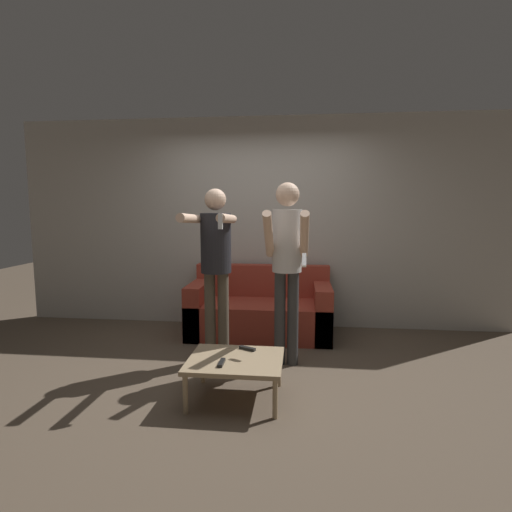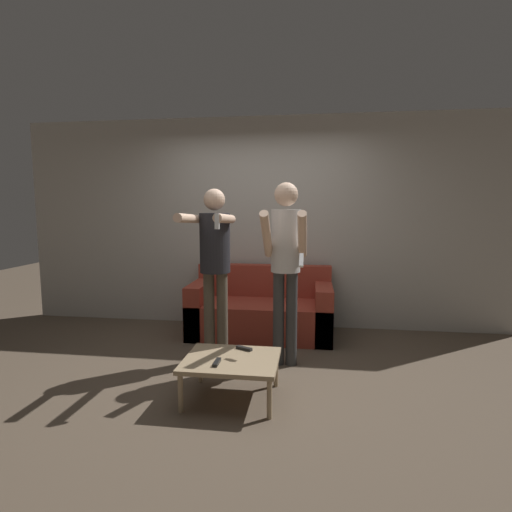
{
  "view_description": "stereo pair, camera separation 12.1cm",
  "coord_description": "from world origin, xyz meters",
  "px_view_note": "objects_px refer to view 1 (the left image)",
  "views": [
    {
      "loc": [
        0.52,
        -3.55,
        1.56
      ],
      "look_at": [
        0.04,
        0.72,
        1.03
      ],
      "focal_mm": 28.0,
      "sensor_mm": 36.0,
      "label": 1
    },
    {
      "loc": [
        0.64,
        -3.53,
        1.56
      ],
      "look_at": [
        0.04,
        0.72,
        1.03
      ],
      "focal_mm": 28.0,
      "sensor_mm": 36.0,
      "label": 2
    }
  ],
  "objects_px": {
    "person_standing_right": "(287,254)",
    "remote_near": "(222,363)",
    "coffee_table": "(235,363)",
    "remote_far": "(247,348)",
    "person_standing_left": "(215,255)",
    "couch": "(260,312)"
  },
  "relations": [
    {
      "from": "person_standing_right",
      "to": "remote_near",
      "type": "xyz_separation_m",
      "value": [
        -0.47,
        -0.89,
        -0.75
      ]
    },
    {
      "from": "coffee_table",
      "to": "remote_far",
      "type": "xyz_separation_m",
      "value": [
        0.07,
        0.21,
        0.05
      ]
    },
    {
      "from": "person_standing_left",
      "to": "remote_near",
      "type": "distance_m",
      "value": 1.17
    },
    {
      "from": "person_standing_right",
      "to": "coffee_table",
      "type": "distance_m",
      "value": 1.17
    },
    {
      "from": "person_standing_right",
      "to": "coffee_table",
      "type": "height_order",
      "value": "person_standing_right"
    },
    {
      "from": "person_standing_right",
      "to": "coffee_table",
      "type": "bearing_deg",
      "value": -116.72
    },
    {
      "from": "person_standing_left",
      "to": "remote_near",
      "type": "height_order",
      "value": "person_standing_left"
    },
    {
      "from": "person_standing_right",
      "to": "remote_far",
      "type": "relative_size",
      "value": 11.85
    },
    {
      "from": "couch",
      "to": "coffee_table",
      "type": "height_order",
      "value": "couch"
    },
    {
      "from": "couch",
      "to": "person_standing_left",
      "type": "bearing_deg",
      "value": -110.54
    },
    {
      "from": "couch",
      "to": "person_standing_right",
      "type": "distance_m",
      "value": 1.28
    },
    {
      "from": "couch",
      "to": "person_standing_right",
      "type": "relative_size",
      "value": 0.95
    },
    {
      "from": "person_standing_left",
      "to": "coffee_table",
      "type": "distance_m",
      "value": 1.13
    },
    {
      "from": "couch",
      "to": "remote_near",
      "type": "xyz_separation_m",
      "value": [
        -0.12,
        -1.81,
        0.07
      ]
    },
    {
      "from": "couch",
      "to": "remote_near",
      "type": "height_order",
      "value": "couch"
    },
    {
      "from": "coffee_table",
      "to": "remote_near",
      "type": "height_order",
      "value": "remote_near"
    },
    {
      "from": "person_standing_left",
      "to": "coffee_table",
      "type": "height_order",
      "value": "person_standing_left"
    },
    {
      "from": "couch",
      "to": "person_standing_left",
      "type": "distance_m",
      "value": 1.28
    },
    {
      "from": "couch",
      "to": "person_standing_right",
      "type": "height_order",
      "value": "person_standing_right"
    },
    {
      "from": "coffee_table",
      "to": "remote_far",
      "type": "height_order",
      "value": "remote_far"
    },
    {
      "from": "couch",
      "to": "person_standing_right",
      "type": "xyz_separation_m",
      "value": [
        0.35,
        -0.92,
        0.82
      ]
    },
    {
      "from": "person_standing_left",
      "to": "remote_far",
      "type": "bearing_deg",
      "value": -54.7
    }
  ]
}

